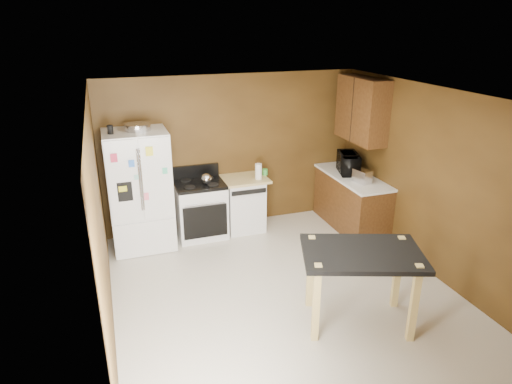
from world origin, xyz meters
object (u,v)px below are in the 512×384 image
paper_towel (258,171)px  dishwasher (243,203)px  pen_cup (110,130)px  toaster (362,176)px  roasting_pan (138,127)px  green_canister (265,172)px  microwave (348,164)px  kettle (206,179)px  gas_range (201,209)px  island (361,262)px  refrigerator (140,191)px

paper_towel → dishwasher: size_ratio=0.28×
pen_cup → paper_towel: pen_cup is taller
toaster → roasting_pan: bearing=153.3°
green_canister → microwave: (1.33, -0.36, 0.11)m
kettle → toaster: size_ratio=0.61×
green_canister → roasting_pan: bearing=-178.0°
gas_range → island: 3.06m
pen_cup → kettle: bearing=1.0°
toaster → microwave: 0.50m
microwave → green_canister: bearing=91.6°
paper_towel → dishwasher: 0.62m
gas_range → microwave: bearing=-7.0°
green_canister → kettle: bearing=-171.5°
green_canister → toaster: (1.30, -0.86, 0.06)m
paper_towel → dishwasher: bearing=152.1°
gas_range → dishwasher: bearing=1.9°
roasting_pan → kettle: roasting_pan is taller
paper_towel → toaster: 1.62m
kettle → green_canister: bearing=8.5°
dishwasher → kettle: bearing=-169.7°
kettle → refrigerator: 1.01m
refrigerator → island: bearing=-52.2°
green_canister → microwave: microwave is taller
refrigerator → dishwasher: 1.69m
kettle → microwave: size_ratio=0.31×
green_canister → dishwasher: bearing=-174.3°
gas_range → dishwasher: (0.72, 0.02, -0.01)m
paper_towel → microwave: 1.51m
microwave → roasting_pan: bearing=101.7°
pen_cup → refrigerator: bearing=9.1°
paper_towel → green_canister: bearing=43.4°
pen_cup → dishwasher: bearing=4.0°
gas_range → dishwasher: size_ratio=1.24×
kettle → gas_range: 0.54m
green_canister → island: 2.86m
kettle → toaster: bearing=-17.0°
roasting_pan → island: size_ratio=0.25×
microwave → dishwasher: 1.85m
gas_range → refrigerator: bearing=-176.2°
paper_towel → refrigerator: refrigerator is taller
microwave → gas_range: microwave is taller
roasting_pan → dishwasher: bearing=1.1°
pen_cup → dishwasher: pen_cup is taller
kettle → green_canister: (1.02, 0.15, -0.04)m
microwave → gas_range: (-2.44, 0.30, -0.59)m
paper_towel → gas_range: (-0.94, 0.09, -0.55)m
microwave → paper_towel: bearing=99.0°
pen_cup → green_canister: 2.52m
microwave → refrigerator: size_ratio=0.30×
island → refrigerator: bearing=127.8°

